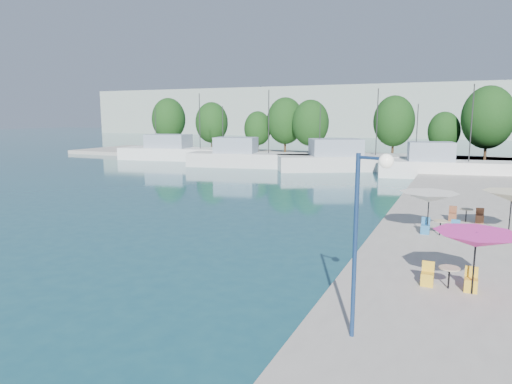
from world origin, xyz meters
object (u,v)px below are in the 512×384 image
at_px(trawler_01, 184,153).
at_px(street_lamp, 367,213).
at_px(trawler_02, 252,159).
at_px(trawler_03, 355,161).
at_px(umbrella_white, 429,197).
at_px(umbrella_cream, 512,197).
at_px(umbrella_pink, 476,240).
at_px(trawler_04, 449,168).

height_order(trawler_01, street_lamp, trawler_01).
bearing_deg(trawler_02, trawler_03, -2.30).
xyz_separation_m(trawler_02, street_lamp, (22.65, -42.14, 3.02)).
xyz_separation_m(trawler_03, umbrella_white, (10.43, -31.62, 1.45)).
distance_m(trawler_03, umbrella_cream, 33.37).
relative_size(trawler_02, umbrella_cream, 6.57).
relative_size(umbrella_pink, street_lamp, 0.54).
height_order(trawler_03, umbrella_white, trawler_03).
relative_size(umbrella_pink, umbrella_cream, 1.00).
relative_size(trawler_01, trawler_04, 1.34).
bearing_deg(trawler_04, trawler_03, 153.11).
xyz_separation_m(trawler_03, umbrella_pink, (12.38, -39.37, 1.42)).
distance_m(trawler_01, street_lamp, 58.77).
xyz_separation_m(trawler_01, trawler_03, (26.21, -2.35, 0.00)).
distance_m(umbrella_pink, street_lamp, 5.72).
bearing_deg(street_lamp, trawler_02, 140.07).
distance_m(trawler_03, trawler_04, 11.10).
distance_m(trawler_02, trawler_03, 13.16).
xyz_separation_m(trawler_03, umbrella_cream, (14.19, -30.16, 1.52)).
xyz_separation_m(trawler_01, umbrella_white, (36.63, -33.97, 1.45)).
bearing_deg(trawler_04, trawler_01, 161.06).
distance_m(trawler_02, umbrella_white, 37.81).
height_order(trawler_02, umbrella_pink, trawler_02).
relative_size(umbrella_cream, street_lamp, 0.55).
relative_size(umbrella_white, umbrella_cream, 1.04).
bearing_deg(umbrella_white, umbrella_pink, -75.85).
bearing_deg(umbrella_white, trawler_03, 108.25).
height_order(trawler_01, trawler_02, same).
xyz_separation_m(umbrella_pink, umbrella_white, (-1.96, 7.75, 0.03)).
bearing_deg(trawler_01, trawler_04, -17.24).
height_order(trawler_04, umbrella_white, trawler_04).
bearing_deg(street_lamp, umbrella_cream, 93.79).
xyz_separation_m(trawler_01, trawler_04, (36.85, -5.48, 0.00)).
height_order(umbrella_cream, street_lamp, street_lamp).
bearing_deg(umbrella_cream, trawler_02, 133.99).
bearing_deg(trawler_01, trawler_02, -26.97).
xyz_separation_m(trawler_01, umbrella_cream, (40.39, -32.51, 1.52)).
relative_size(trawler_03, umbrella_cream, 7.30).
distance_m(umbrella_white, street_lamp, 12.64).
xyz_separation_m(trawler_02, trawler_03, (13.01, 1.99, -0.00)).
distance_m(trawler_03, street_lamp, 45.27).
relative_size(trawler_02, street_lamp, 3.58).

